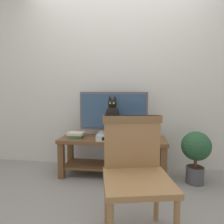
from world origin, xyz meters
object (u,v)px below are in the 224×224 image
tv_stand (113,150)px  book_stack (76,135)px  media_box (113,136)px  tv (113,113)px  cat (113,119)px  potted_plant (196,151)px  wooden_chair (135,166)px

tv_stand → book_stack: size_ratio=6.35×
tv_stand → media_box: bearing=-79.0°
tv → book_stack: (-0.46, -0.13, -0.27)m
tv → cat: 0.19m
media_box → tv: bearing=95.1°
media_box → potted_plant: 0.98m
media_box → cat: bearing=-86.0°
media_box → cat: 0.21m
tv → potted_plant: size_ratio=1.42×
wooden_chair → book_stack: wooden_chair is taller
tv_stand → wooden_chair: size_ratio=1.50×
tv → book_stack: size_ratio=4.17×
potted_plant → tv: bearing=169.8°
tv_stand → tv: size_ratio=1.52×
media_box → potted_plant: bearing=-0.6°
wooden_chair → tv_stand: bearing=106.9°
tv_stand → potted_plant: size_ratio=2.16×
tv → cat: (0.02, -0.18, -0.06)m
tv_stand → cat: cat is taller
tv → potted_plant: bearing=-10.2°
book_stack → tv_stand: bearing=5.5°
media_box → cat: (0.00, -0.02, 0.21)m
tv → media_box: 0.32m
tv_stand → book_stack: (-0.46, -0.04, 0.19)m
wooden_chair → potted_plant: bearing=53.0°
tv_stand → book_stack: 0.50m
tv_stand → tv: 0.47m
cat → wooden_chair: cat is taller
cat → potted_plant: bearing=0.3°
media_box → book_stack: media_box is taller
wooden_chair → cat: bearing=107.5°
media_box → wooden_chair: bearing=-72.7°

